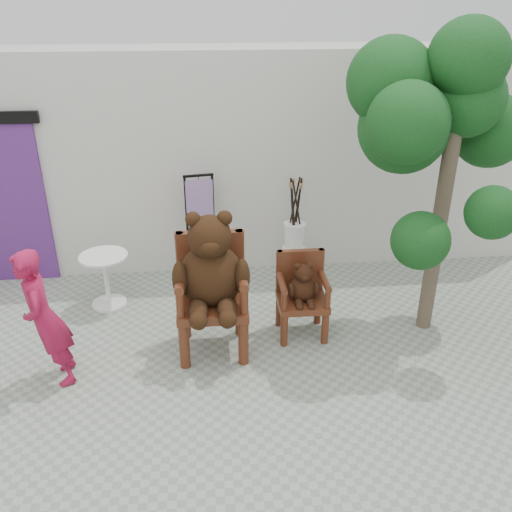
# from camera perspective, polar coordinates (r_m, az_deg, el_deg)

# --- Properties ---
(ground_plane) EXTENTS (60.00, 60.00, 0.00)m
(ground_plane) POSITION_cam_1_polar(r_m,az_deg,el_deg) (5.75, -1.56, -13.25)
(ground_plane) COLOR gray
(ground_plane) RESTS_ON ground
(back_wall) EXTENTS (9.00, 1.00, 3.00)m
(back_wall) POSITION_cam_1_polar(r_m,az_deg,el_deg) (7.84, -3.34, 10.19)
(back_wall) COLOR silver
(back_wall) RESTS_ON ground
(chair_big) EXTENTS (0.81, 0.87, 1.66)m
(chair_big) POSITION_cam_1_polar(r_m,az_deg,el_deg) (5.76, -4.74, -2.05)
(chair_big) COLOR #451D0E
(chair_big) RESTS_ON ground
(chair_small) EXTENTS (0.56, 0.52, 0.99)m
(chair_small) POSITION_cam_1_polar(r_m,az_deg,el_deg) (6.23, 4.87, -3.49)
(chair_small) COLOR #451D0E
(chair_small) RESTS_ON ground
(person) EXTENTS (0.49, 0.62, 1.49)m
(person) POSITION_cam_1_polar(r_m,az_deg,el_deg) (5.75, -21.34, -6.20)
(person) COLOR #9E133A
(person) RESTS_ON ground
(cafe_table) EXTENTS (0.60, 0.60, 0.70)m
(cafe_table) POSITION_cam_1_polar(r_m,az_deg,el_deg) (7.08, -15.54, -1.85)
(cafe_table) COLOR white
(cafe_table) RESTS_ON ground
(display_stand) EXTENTS (0.50, 0.41, 1.51)m
(display_stand) POSITION_cam_1_polar(r_m,az_deg,el_deg) (7.44, -5.77, 1.69)
(display_stand) COLOR black
(display_stand) RESTS_ON ground
(stool_bucket) EXTENTS (0.32, 0.32, 1.45)m
(stool_bucket) POSITION_cam_1_polar(r_m,az_deg,el_deg) (7.43, 4.05, 2.21)
(stool_bucket) COLOR white
(stool_bucket) RESTS_ON ground
(tree) EXTENTS (2.08, 1.78, 3.46)m
(tree) POSITION_cam_1_polar(r_m,az_deg,el_deg) (6.05, 18.27, 13.77)
(tree) COLOR #453729
(tree) RESTS_ON ground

